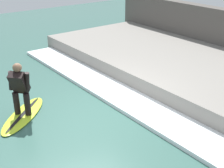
# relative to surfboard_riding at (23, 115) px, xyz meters

# --- Properties ---
(ground_plane) EXTENTS (28.00, 28.00, 0.00)m
(ground_plane) POSITION_rel_surfboard_riding_xyz_m (1.50, -1.03, -0.03)
(ground_plane) COLOR #386056
(concrete_ledge) EXTENTS (4.40, 11.67, 0.51)m
(concrete_ledge) POSITION_rel_surfboard_riding_xyz_m (5.32, -1.03, 0.22)
(concrete_ledge) COLOR gray
(concrete_ledge) RESTS_ON ground_plane
(wave_foam_crest) EXTENTS (1.07, 11.08, 0.10)m
(wave_foam_crest) POSITION_rel_surfboard_riding_xyz_m (2.58, -1.03, 0.02)
(wave_foam_crest) COLOR white
(wave_foam_crest) RESTS_ON ground_plane
(surfboard_riding) EXTENTS (1.86, 1.75, 0.07)m
(surfboard_riding) POSITION_rel_surfboard_riding_xyz_m (0.00, 0.00, 0.00)
(surfboard_riding) COLOR #BFE02D
(surfboard_riding) RESTS_ON ground_plane
(surfer_riding) EXTENTS (0.57, 0.56, 1.35)m
(surfer_riding) POSITION_rel_surfboard_riding_xyz_m (-0.00, -0.00, 0.77)
(surfer_riding) COLOR black
(surfer_riding) RESTS_ON surfboard_riding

